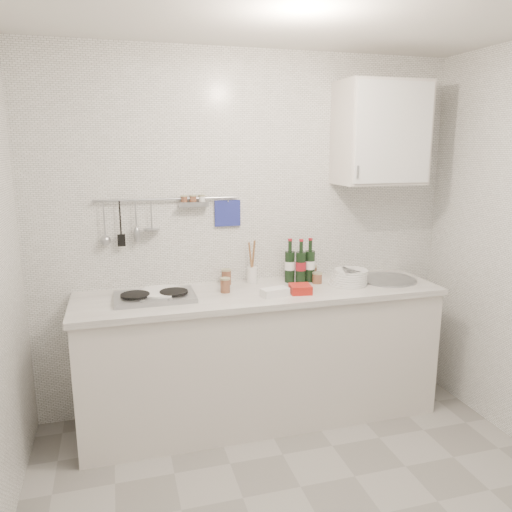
# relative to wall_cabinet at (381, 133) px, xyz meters

# --- Properties ---
(back_wall) EXTENTS (3.00, 0.02, 2.50)m
(back_wall) POSITION_rel_wall_cabinet_xyz_m (-0.90, 0.18, -0.70)
(back_wall) COLOR silver
(back_wall) RESTS_ON floor
(counter) EXTENTS (2.44, 0.64, 0.96)m
(counter) POSITION_rel_wall_cabinet_xyz_m (-0.89, -0.12, -1.52)
(counter) COLOR beige
(counter) RESTS_ON floor
(wall_rail) EXTENTS (0.98, 0.09, 0.34)m
(wall_rail) POSITION_rel_wall_cabinet_xyz_m (-1.50, 0.15, -0.52)
(wall_rail) COLOR #93969B
(wall_rail) RESTS_ON back_wall
(wall_cabinet) EXTENTS (0.60, 0.38, 0.70)m
(wall_cabinet) POSITION_rel_wall_cabinet_xyz_m (0.00, 0.00, 0.00)
(wall_cabinet) COLOR beige
(wall_cabinet) RESTS_ON back_wall
(plate_stack_hob) EXTENTS (0.30, 0.30, 0.04)m
(plate_stack_hob) POSITION_rel_wall_cabinet_xyz_m (-1.56, -0.08, -1.01)
(plate_stack_hob) COLOR #536EBC
(plate_stack_hob) RESTS_ON counter
(plate_stack_sink) EXTENTS (0.29, 0.28, 0.10)m
(plate_stack_sink) POSITION_rel_wall_cabinet_xyz_m (-0.26, -0.12, -0.98)
(plate_stack_sink) COLOR white
(plate_stack_sink) RESTS_ON counter
(wine_bottles) EXTENTS (0.22, 0.11, 0.31)m
(wine_bottles) POSITION_rel_wall_cabinet_xyz_m (-0.57, 0.02, -0.87)
(wine_bottles) COLOR black
(wine_bottles) RESTS_ON counter
(butter_dish) EXTENTS (0.19, 0.13, 0.05)m
(butter_dish) POSITION_rel_wall_cabinet_xyz_m (-0.85, -0.26, -1.00)
(butter_dish) COLOR white
(butter_dish) RESTS_ON counter
(strawberry_punnet) EXTENTS (0.15, 0.15, 0.06)m
(strawberry_punnet) POSITION_rel_wall_cabinet_xyz_m (-0.67, -0.25, -1.00)
(strawberry_punnet) COLOR red
(strawberry_punnet) RESTS_ON counter
(utensil_crock) EXTENTS (0.07, 0.07, 0.31)m
(utensil_crock) POSITION_rel_wall_cabinet_xyz_m (-0.91, 0.09, -0.96)
(utensil_crock) COLOR white
(utensil_crock) RESTS_ON counter
(jar_a) EXTENTS (0.07, 0.07, 0.11)m
(jar_a) POSITION_rel_wall_cabinet_xyz_m (-1.09, 0.09, -0.97)
(jar_a) COLOR brown
(jar_a) RESTS_ON counter
(jar_b) EXTENTS (0.06, 0.06, 0.09)m
(jar_b) POSITION_rel_wall_cabinet_xyz_m (-0.43, 0.12, -0.99)
(jar_b) COLOR brown
(jar_b) RESTS_ON counter
(jar_c) EXTENTS (0.07, 0.07, 0.08)m
(jar_c) POSITION_rel_wall_cabinet_xyz_m (-0.47, -0.05, -0.99)
(jar_c) COLOR brown
(jar_c) RESTS_ON counter
(jar_d) EXTENTS (0.07, 0.07, 0.10)m
(jar_d) POSITION_rel_wall_cabinet_xyz_m (-1.14, -0.09, -0.98)
(jar_d) COLOR brown
(jar_d) RESTS_ON counter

